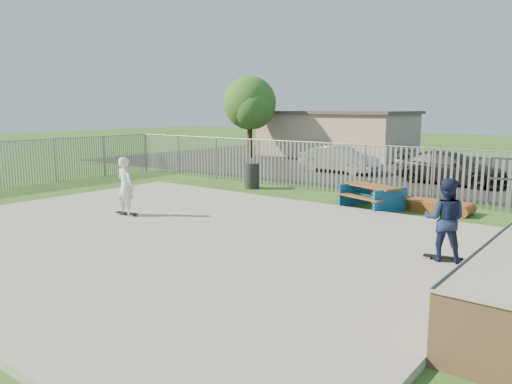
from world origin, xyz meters
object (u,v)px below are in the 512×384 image
Objects in this scene: car_dark at (450,168)px; skater_white at (126,186)px; skater_navy at (445,220)px; tree_left at (250,103)px; funbox at (438,207)px; car_silver at (340,159)px; trash_bin_grey at (252,176)px; picnic_table at (372,197)px; trash_bin_red at (252,177)px.

skater_white is at bearing 163.83° from car_dark.
tree_left is at bearing -54.28° from skater_navy.
funbox is 0.43× the size of car_silver.
tree_left reaches higher than skater_white.
car_dark is 2.77× the size of skater_navy.
car_dark is at bearing -91.87° from car_silver.
picnic_table is at bearing -8.93° from trash_bin_grey.
car_silver is (0.42, 6.94, 0.18)m from trash_bin_grey.
car_silver is at bearing 144.58° from picnic_table.
trash_bin_grey is at bearing -43.40° from skater_navy.
car_dark is at bearing 45.72° from trash_bin_red.
picnic_table is at bearing -128.92° from skater_white.
skater_white reaches higher than car_silver.
trash_bin_red is 8.99m from car_dark.
funbox is 7.94m from trash_bin_red.
picnic_table is at bearing -141.83° from car_silver.
trash_bin_red reaches higher than funbox.
trash_bin_grey is (0.00, -0.00, 0.04)m from trash_bin_red.
funbox is at bearing -32.48° from tree_left.
car_silver is at bearing 86.50° from trash_bin_red.
skater_navy reaches higher than trash_bin_red.
skater_navy reaches higher than car_dark.
skater_white is at bearing -4.69° from skater_navy.
trash_bin_grey is (-7.94, 0.13, 0.36)m from funbox.
funbox is at bearing -0.93° from trash_bin_grey.
picnic_table is 2.14m from funbox.
skater_white reaches higher than car_dark.
picnic_table is at bearing -176.54° from car_dark.
funbox is 0.37× the size of car_dark.
skater_navy reaches higher than car_silver.
car_dark reaches higher than car_silver.
skater_navy and skater_white have the same top height.
picnic_table is 6.32m from skater_navy.
funbox is 6.80m from car_dark.
trash_bin_grey is at bearing -79.27° from trash_bin_red.
skater_white is (-9.13, -1.32, 0.00)m from skater_navy.
car_silver is 0.86× the size of car_dark.
skater_white is (-5.19, -6.22, 0.63)m from picnic_table.
trash_bin_red is 0.04m from trash_bin_grey.
picnic_table is 8.12m from skater_white.
picnic_table is 1.32× the size of skater_navy.
picnic_table is 0.56× the size of car_silver.
car_dark is 2.77× the size of skater_white.
trash_bin_grey is 0.22× the size of car_dark.
skater_navy reaches higher than trash_bin_grey.
funbox is 0.33× the size of tree_left.
trash_bin_grey reaches higher than funbox.
skater_navy is 1.00× the size of skater_white.
funbox is at bearing -0.95° from trash_bin_red.
picnic_table is 1.28× the size of funbox.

